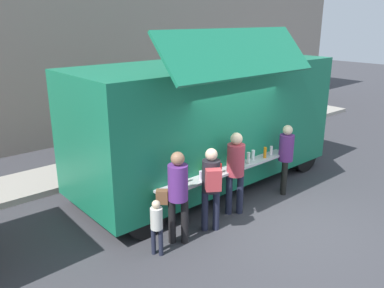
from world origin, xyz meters
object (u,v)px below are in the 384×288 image
(trash_bin, at_px, (255,119))
(customer_extra_browsing, at_px, (286,153))
(customer_front_ordering, at_px, (235,166))
(food_truck_main, at_px, (207,120))
(child_near_queue, at_px, (157,223))
(customer_rear_waiting, at_px, (177,190))
(customer_mid_with_backpack, at_px, (211,182))

(trash_bin, height_order, customer_extra_browsing, customer_extra_browsing)
(customer_front_ordering, bearing_deg, customer_extra_browsing, -57.28)
(food_truck_main, height_order, child_near_queue, food_truck_main)
(customer_front_ordering, relative_size, customer_rear_waiting, 1.01)
(food_truck_main, bearing_deg, child_near_queue, -148.10)
(food_truck_main, xyz_separation_m, customer_front_ordering, (-0.63, -1.56, -0.57))
(customer_extra_browsing, xyz_separation_m, child_near_queue, (-3.79, -0.17, -0.37))
(customer_extra_browsing, bearing_deg, child_near_queue, 53.44)
(customer_extra_browsing, bearing_deg, customer_mid_with_backpack, 54.89)
(customer_front_ordering, height_order, customer_extra_browsing, customer_front_ordering)
(customer_front_ordering, relative_size, child_near_queue, 1.71)
(customer_mid_with_backpack, height_order, child_near_queue, customer_mid_with_backpack)
(customer_rear_waiting, bearing_deg, food_truck_main, -11.17)
(customer_mid_with_backpack, relative_size, customer_extra_browsing, 1.01)
(trash_bin, height_order, customer_rear_waiting, customer_rear_waiting)
(trash_bin, xyz_separation_m, child_near_queue, (-7.24, -4.08, 0.14))
(customer_mid_with_backpack, distance_m, customer_rear_waiting, 0.76)
(trash_bin, relative_size, customer_mid_with_backpack, 0.58)
(customer_extra_browsing, bearing_deg, customer_rear_waiting, 52.42)
(customer_extra_browsing, relative_size, child_near_queue, 1.59)
(child_near_queue, bearing_deg, customer_front_ordering, -27.41)
(food_truck_main, xyz_separation_m, customer_extra_browsing, (1.02, -1.59, -0.65))
(customer_rear_waiting, bearing_deg, child_near_queue, 141.03)
(food_truck_main, distance_m, customer_front_ordering, 1.77)
(customer_front_ordering, bearing_deg, customer_mid_with_backpack, 137.19)
(customer_mid_with_backpack, distance_m, customer_extra_browsing, 2.53)
(trash_bin, relative_size, customer_rear_waiting, 0.55)
(customer_mid_with_backpack, distance_m, child_near_queue, 1.33)
(food_truck_main, bearing_deg, customer_extra_browsing, -57.64)
(customer_rear_waiting, bearing_deg, customer_mid_with_backpack, -54.60)
(customer_front_ordering, xyz_separation_m, customer_rear_waiting, (-1.62, -0.12, -0.01))
(customer_mid_with_backpack, bearing_deg, customer_front_ordering, -42.91)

